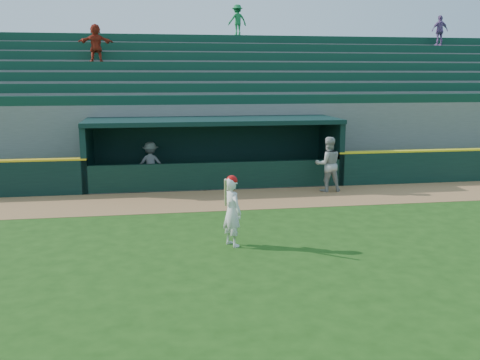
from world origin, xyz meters
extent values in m
plane|color=#1E4411|center=(0.00, 0.00, 0.00)|extent=(120.00, 120.00, 0.00)
cube|color=#99693D|center=(0.00, 4.90, 0.01)|extent=(40.00, 3.00, 0.01)
imported|color=#9D9D98|center=(3.81, 5.64, 0.97)|extent=(0.96, 0.76, 1.94)
imported|color=gray|center=(-2.36, 7.88, 0.80)|extent=(1.08, 0.67, 1.61)
cube|color=slate|center=(0.00, 7.70, 0.02)|extent=(9.00, 2.60, 0.04)
cube|color=black|center=(-4.60, 7.70, 1.15)|extent=(0.20, 2.60, 2.30)
cube|color=black|center=(4.60, 7.70, 1.15)|extent=(0.20, 2.60, 2.30)
cube|color=black|center=(0.00, 9.00, 1.15)|extent=(9.40, 0.20, 2.30)
cube|color=black|center=(0.00, 7.70, 2.38)|extent=(9.40, 2.80, 0.16)
cube|color=black|center=(0.00, 6.48, 0.50)|extent=(9.00, 0.16, 1.00)
cube|color=brown|center=(0.00, 8.50, 0.25)|extent=(8.40, 0.45, 0.10)
cube|color=slate|center=(0.00, 9.53, 1.46)|extent=(34.00, 0.85, 2.91)
cube|color=#0F3828|center=(0.00, 9.41, 3.09)|extent=(34.00, 0.60, 0.36)
cube|color=slate|center=(0.00, 10.38, 1.68)|extent=(34.00, 0.85, 3.36)
cube|color=#0F3828|center=(0.00, 10.26, 3.54)|extent=(34.00, 0.60, 0.36)
cube|color=slate|center=(0.00, 11.22, 1.91)|extent=(34.00, 0.85, 3.81)
cube|color=#0F3828|center=(0.00, 11.11, 3.99)|extent=(34.00, 0.60, 0.36)
cube|color=slate|center=(0.00, 12.07, 2.13)|extent=(34.00, 0.85, 4.26)
cube|color=#0F3828|center=(0.00, 11.96, 4.44)|extent=(34.00, 0.60, 0.36)
cube|color=slate|center=(0.00, 12.93, 2.35)|extent=(34.00, 0.85, 4.71)
cube|color=#0F3828|center=(0.00, 12.81, 4.89)|extent=(34.00, 0.60, 0.36)
cube|color=slate|center=(0.00, 13.78, 2.58)|extent=(34.00, 0.85, 5.16)
cube|color=#0F3828|center=(0.00, 13.66, 5.34)|extent=(34.00, 0.60, 0.36)
cube|color=slate|center=(0.00, 14.62, 2.80)|extent=(34.00, 0.85, 5.61)
cube|color=#0F3828|center=(0.00, 14.51, 5.79)|extent=(34.00, 0.60, 0.36)
cube|color=slate|center=(0.00, 15.20, 2.80)|extent=(34.50, 0.30, 5.61)
imported|color=#A52A19|center=(-4.52, 11.97, 5.41)|extent=(1.50, 0.63, 1.57)
imported|color=#197339|center=(2.00, 14.53, 6.70)|extent=(1.04, 0.75, 1.46)
imported|color=#7C528C|center=(12.21, 13.68, 6.27)|extent=(0.90, 0.41, 1.50)
imported|color=silver|center=(-0.45, 0.07, 0.83)|extent=(0.64, 0.72, 1.66)
sphere|color=#BD0B0A|center=(-0.45, 0.07, 1.59)|extent=(0.27, 0.27, 0.27)
cylinder|color=#D3B487|center=(-0.63, -0.15, 1.36)|extent=(0.15, 0.53, 0.76)
camera|label=1|loc=(-2.27, -12.15, 4.02)|focal=40.00mm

